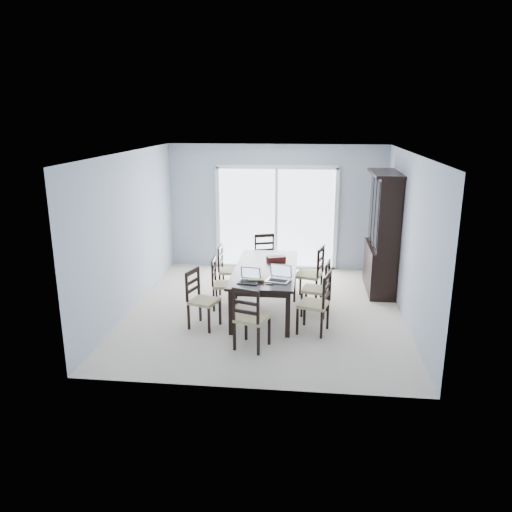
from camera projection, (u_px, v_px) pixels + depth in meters
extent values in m
plane|color=beige|center=(265.00, 310.00, 8.37)|extent=(5.00, 5.00, 0.00)
plane|color=white|center=(266.00, 153.00, 7.67)|extent=(5.00, 5.00, 0.00)
cube|color=#9EABBD|center=(276.00, 208.00, 10.41)|extent=(4.50, 0.02, 2.60)
cube|color=#9EABBD|center=(131.00, 232.00, 8.26)|extent=(0.02, 5.00, 2.60)
cube|color=#9EABBD|center=(409.00, 239.00, 7.79)|extent=(0.02, 5.00, 2.60)
cube|color=gray|center=(279.00, 257.00, 11.74)|extent=(4.50, 2.00, 0.10)
cube|color=#99999E|center=(282.00, 223.00, 12.53)|extent=(4.50, 0.06, 1.10)
cube|color=black|center=(266.00, 269.00, 8.18)|extent=(1.00, 2.20, 0.04)
cube|color=black|center=(265.00, 272.00, 8.19)|extent=(0.88, 2.08, 0.10)
cube|color=black|center=(231.00, 313.00, 7.37)|extent=(0.07, 0.07, 0.69)
cube|color=black|center=(288.00, 315.00, 7.28)|extent=(0.07, 0.07, 0.69)
cube|color=black|center=(248.00, 272.00, 9.28)|extent=(0.07, 0.07, 0.69)
cube|color=black|center=(293.00, 273.00, 9.19)|extent=(0.07, 0.07, 0.69)
cube|color=black|center=(379.00, 268.00, 9.24)|extent=(0.45, 1.30, 0.85)
cube|color=black|center=(385.00, 211.00, 8.95)|extent=(0.38, 1.30, 1.30)
cube|color=black|center=(386.00, 173.00, 8.77)|extent=(0.50, 1.38, 0.05)
cube|color=black|center=(377.00, 215.00, 8.57)|extent=(0.02, 0.36, 1.18)
cube|color=black|center=(374.00, 211.00, 8.97)|extent=(0.02, 0.36, 1.18)
cube|color=black|center=(371.00, 207.00, 9.37)|extent=(0.02, 0.36, 1.18)
cube|color=silver|center=(276.00, 219.00, 10.46)|extent=(2.40, 0.02, 2.10)
cube|color=white|center=(277.00, 167.00, 10.15)|extent=(2.52, 0.05, 0.08)
cube|color=white|center=(276.00, 220.00, 10.45)|extent=(0.06, 0.05, 2.10)
cube|color=white|center=(276.00, 266.00, 10.73)|extent=(2.52, 0.05, 0.05)
cube|color=black|center=(200.00, 309.00, 7.89)|extent=(0.04, 0.04, 0.40)
cube|color=black|center=(189.00, 317.00, 7.58)|extent=(0.04, 0.04, 0.40)
cube|color=black|center=(220.00, 313.00, 7.75)|extent=(0.04, 0.04, 0.40)
cube|color=black|center=(209.00, 321.00, 7.44)|extent=(0.04, 0.04, 0.40)
cube|color=#C2B681|center=(204.00, 301.00, 7.61)|extent=(0.49, 0.49, 0.05)
cube|color=black|center=(217.00, 293.00, 8.61)|extent=(0.03, 0.03, 0.39)
cube|color=black|center=(214.00, 300.00, 8.28)|extent=(0.03, 0.03, 0.39)
cube|color=black|center=(236.00, 294.00, 8.59)|extent=(0.03, 0.03, 0.39)
cube|color=black|center=(234.00, 301.00, 8.26)|extent=(0.03, 0.03, 0.39)
cube|color=#C2B681|center=(225.00, 285.00, 8.38)|extent=(0.40, 0.40, 0.05)
cube|color=black|center=(223.00, 279.00, 9.36)|extent=(0.03, 0.03, 0.39)
cube|color=black|center=(220.00, 285.00, 9.02)|extent=(0.03, 0.03, 0.39)
cube|color=black|center=(242.00, 280.00, 9.32)|extent=(0.03, 0.03, 0.39)
cube|color=black|center=(239.00, 286.00, 8.99)|extent=(0.03, 0.03, 0.39)
cube|color=#C2B681|center=(231.00, 271.00, 9.11)|extent=(0.39, 0.39, 0.05)
cube|color=black|center=(322.00, 325.00, 7.27)|extent=(0.04, 0.04, 0.42)
cube|color=black|center=(328.00, 316.00, 7.59)|extent=(0.04, 0.04, 0.42)
cube|color=black|center=(297.00, 321.00, 7.40)|extent=(0.04, 0.04, 0.42)
cube|color=black|center=(305.00, 313.00, 7.73)|extent=(0.04, 0.04, 0.42)
cube|color=#C2B681|center=(313.00, 304.00, 7.43)|extent=(0.50, 0.50, 0.05)
cube|color=black|center=(324.00, 307.00, 7.95)|extent=(0.04, 0.04, 0.40)
cube|color=black|center=(327.00, 300.00, 8.28)|extent=(0.04, 0.04, 0.40)
cube|color=black|center=(302.00, 305.00, 8.05)|extent=(0.04, 0.04, 0.40)
cube|color=black|center=(306.00, 298.00, 8.38)|extent=(0.04, 0.04, 0.40)
cube|color=#C2B681|center=(315.00, 289.00, 8.10)|extent=(0.46, 0.46, 0.05)
cube|color=black|center=(316.00, 293.00, 8.57)|extent=(0.04, 0.04, 0.44)
cube|color=black|center=(321.00, 286.00, 8.92)|extent=(0.04, 0.04, 0.44)
cube|color=black|center=(295.00, 290.00, 8.70)|extent=(0.04, 0.04, 0.44)
cube|color=black|center=(300.00, 283.00, 9.05)|extent=(0.04, 0.04, 0.44)
cube|color=#C2B681|center=(308.00, 275.00, 8.74)|extent=(0.52, 0.52, 0.05)
cube|color=black|center=(235.00, 336.00, 6.90)|extent=(0.04, 0.04, 0.41)
cube|color=black|center=(258.00, 341.00, 6.75)|extent=(0.04, 0.04, 0.41)
cube|color=black|center=(246.00, 327.00, 7.22)|extent=(0.04, 0.04, 0.41)
cube|color=black|center=(269.00, 331.00, 7.07)|extent=(0.04, 0.04, 0.41)
cube|color=#C2B681|center=(252.00, 318.00, 6.93)|extent=(0.51, 0.51, 0.05)
cube|color=black|center=(273.00, 268.00, 9.98)|extent=(0.04, 0.04, 0.41)
cube|color=black|center=(255.00, 269.00, 9.90)|extent=(0.04, 0.04, 0.41)
cube|color=black|center=(277.00, 274.00, 9.64)|extent=(0.04, 0.04, 0.41)
cube|color=black|center=(259.00, 275.00, 9.57)|extent=(0.04, 0.04, 0.41)
cube|color=#C2B681|center=(266.00, 260.00, 9.71)|extent=(0.50, 0.50, 0.05)
cube|color=black|center=(248.00, 282.00, 7.44)|extent=(0.34, 0.26, 0.02)
cube|color=silver|center=(248.00, 275.00, 7.41)|extent=(0.27, 0.08, 0.16)
cube|color=silver|center=(278.00, 281.00, 7.50)|extent=(0.39, 0.32, 0.02)
cube|color=silver|center=(278.00, 273.00, 7.46)|extent=(0.30, 0.12, 0.18)
cube|color=maroon|center=(256.00, 280.00, 7.53)|extent=(0.23, 0.18, 0.03)
cube|color=gold|center=(256.00, 278.00, 7.53)|extent=(0.26, 0.20, 0.01)
cube|color=black|center=(270.00, 284.00, 7.36)|extent=(0.12, 0.07, 0.01)
cube|color=#4C0F13|center=(276.00, 258.00, 8.56)|extent=(0.34, 0.26, 0.08)
cube|color=brown|center=(253.00, 239.00, 11.54)|extent=(1.77, 1.62, 0.80)
cube|color=#959595|center=(253.00, 221.00, 11.43)|extent=(1.82, 1.67, 0.05)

